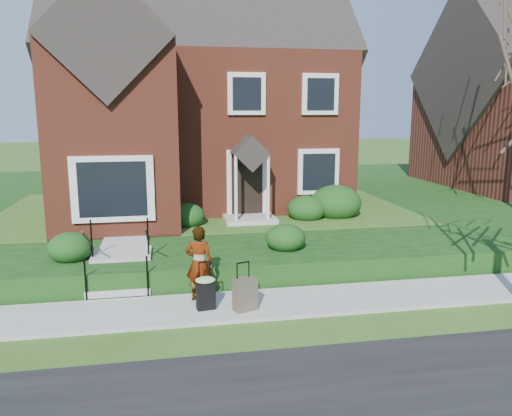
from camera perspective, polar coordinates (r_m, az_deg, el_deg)
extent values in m
plane|color=#2D5119|center=(10.73, -2.22, -11.31)|extent=(120.00, 120.00, 0.00)
cube|color=#9E9B93|center=(10.72, -2.22, -11.11)|extent=(60.00, 1.60, 0.08)
cube|color=#0F340E|center=(21.75, 4.14, 1.04)|extent=(44.00, 20.00, 0.60)
cube|color=#9E9B93|center=(15.27, -14.29, -2.35)|extent=(1.20, 6.00, 0.06)
cube|color=maroon|center=(19.89, -6.44, 8.76)|extent=(10.00, 8.00, 5.40)
cube|color=maroon|center=(15.11, -15.87, 7.69)|extent=(3.60, 2.40, 5.40)
cube|color=silver|center=(14.10, -16.02, 2.15)|extent=(2.20, 0.30, 1.80)
cube|color=black|center=(16.16, -1.04, 2.42)|extent=(1.00, 0.12, 2.10)
cube|color=black|center=(16.66, 7.14, 4.16)|extent=(1.40, 0.10, 1.50)
cube|color=maroon|center=(20.72, 2.24, 22.54)|extent=(0.90, 0.90, 3.00)
cube|color=#9E9B93|center=(11.57, -15.46, -9.20)|extent=(1.40, 0.30, 0.15)
cube|color=#9E9B93|center=(11.81, -15.38, -8.02)|extent=(1.40, 0.30, 0.15)
cube|color=#9E9B93|center=(12.04, -15.29, -6.88)|extent=(1.40, 0.30, 0.15)
cube|color=#9E9B93|center=(12.28, -15.22, -5.78)|extent=(1.40, 0.30, 0.15)
cube|color=#9E9B93|center=(12.81, -15.02, -5.08)|extent=(1.40, 0.80, 0.15)
cylinder|color=black|center=(11.39, -18.91, -7.73)|extent=(0.04, 0.04, 0.90)
cylinder|color=black|center=(12.37, -18.29, -3.32)|extent=(0.04, 0.04, 0.90)
cylinder|color=black|center=(11.26, -12.30, -7.59)|extent=(0.04, 0.04, 0.90)
cylinder|color=black|center=(12.25, -12.25, -3.15)|extent=(0.04, 0.04, 0.90)
ellipsoid|color=#113510|center=(15.47, -20.31, -0.70)|extent=(1.46, 1.46, 1.02)
ellipsoid|color=#113510|center=(15.40, -8.00, -0.59)|extent=(1.14, 1.14, 0.80)
ellipsoid|color=#113510|center=(16.25, 5.79, 0.22)|extent=(1.25, 1.25, 0.88)
ellipsoid|color=#113510|center=(16.76, 9.08, 1.02)|extent=(1.71, 1.71, 1.19)
ellipsoid|color=#113510|center=(12.64, -20.50, -3.93)|extent=(1.04, 1.04, 0.73)
ellipsoid|color=#113510|center=(12.78, 3.40, -3.10)|extent=(1.02, 1.02, 0.72)
imported|color=#999999|center=(10.73, -6.51, -6.30)|extent=(0.68, 0.53, 1.63)
cube|color=black|center=(10.40, -5.77, -9.97)|extent=(0.40, 0.26, 0.56)
cylinder|color=black|center=(10.17, -5.84, -6.27)|extent=(0.23, 0.06, 0.03)
cylinder|color=black|center=(10.23, -6.45, -7.43)|extent=(0.02, 0.02, 0.42)
cylinder|color=black|center=(10.25, -5.19, -7.37)|extent=(0.02, 0.02, 0.42)
cylinder|color=black|center=(10.49, -6.47, -11.28)|extent=(0.05, 0.07, 0.06)
cylinder|color=black|center=(10.51, -5.01, -11.21)|extent=(0.05, 0.07, 0.06)
ellipsoid|color=#97C771|center=(10.28, -5.80, -8.17)|extent=(0.46, 0.40, 0.13)
cube|color=brown|center=(10.29, -1.26, -9.85)|extent=(0.52, 0.41, 0.67)
cylinder|color=black|center=(10.07, -1.28, -6.36)|extent=(0.27, 0.13, 0.03)
cylinder|color=black|center=(10.10, -2.06, -7.28)|extent=(0.02, 0.02, 0.32)
cylinder|color=black|center=(10.14, -0.49, -7.19)|extent=(0.02, 0.02, 0.32)
cylinder|color=black|center=(10.38, -2.15, -11.47)|extent=(0.06, 0.07, 0.06)
cylinder|color=black|center=(10.42, -0.36, -11.35)|extent=(0.06, 0.07, 0.06)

